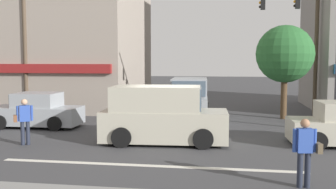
{
  "coord_description": "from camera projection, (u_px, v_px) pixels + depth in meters",
  "views": [
    {
      "loc": [
        2.34,
        -14.45,
        3.06
      ],
      "look_at": [
        -0.3,
        2.0,
        1.6
      ],
      "focal_mm": 42.0,
      "sensor_mm": 36.0,
      "label": 1
    }
  ],
  "objects": [
    {
      "name": "sedan_waiting_far",
      "position": [
        36.0,
        112.0,
        17.95
      ],
      "size": [
        4.14,
        1.96,
        1.58
      ],
      "color": "#999EA3",
      "rests_on": "ground"
    },
    {
      "name": "utility_pole_far_right",
      "position": [
        317.0,
        32.0,
        21.89
      ],
      "size": [
        1.4,
        0.22,
        8.94
      ],
      "color": "brown",
      "rests_on": "ground"
    },
    {
      "name": "street_tree",
      "position": [
        285.0,
        54.0,
        20.28
      ],
      "size": [
        2.98,
        2.98,
        4.87
      ],
      "color": "#4C3823",
      "rests_on": "ground"
    },
    {
      "name": "lane_marking_stripe",
      "position": [
        148.0,
        166.0,
        11.4
      ],
      "size": [
        9.0,
        0.24,
        0.01
      ],
      "primitive_type": "cube",
      "color": "silver",
      "rests_on": "ground"
    },
    {
      "name": "building_left_block",
      "position": [
        36.0,
        35.0,
        26.3
      ],
      "size": [
        13.85,
        9.04,
        9.48
      ],
      "color": "gray",
      "rests_on": "ground"
    },
    {
      "name": "traffic_light_mast",
      "position": [
        314.0,
        34.0,
        16.66
      ],
      "size": [
        4.88,
        0.48,
        6.2
      ],
      "color": "#47474C",
      "rests_on": "ground"
    },
    {
      "name": "van_crossing_leftbound",
      "position": [
        190.0,
        99.0,
        20.65
      ],
      "size": [
        2.29,
        4.72,
        2.11
      ],
      "color": "#999EA3",
      "rests_on": "ground"
    },
    {
      "name": "van_approaching_near",
      "position": [
        162.0,
        116.0,
        14.47
      ],
      "size": [
        4.71,
        2.27,
        2.11
      ],
      "color": "#B7B29E",
      "rests_on": "ground"
    },
    {
      "name": "utility_pole_near_left",
      "position": [
        25.0,
        40.0,
        21.74
      ],
      "size": [
        1.4,
        0.22,
        8.02
      ],
      "color": "brown",
      "rests_on": "ground"
    },
    {
      "name": "ground_plane",
      "position": [
        168.0,
        141.0,
        14.84
      ],
      "size": [
        120.0,
        120.0,
        0.0
      ],
      "primitive_type": "plane",
      "color": "#3D3D3F"
    },
    {
      "name": "pedestrian_foreground_with_bag",
      "position": [
        305.0,
        149.0,
        9.37
      ],
      "size": [
        0.69,
        0.29,
        1.67
      ],
      "color": "#232838",
      "rests_on": "ground"
    },
    {
      "name": "pedestrian_mid_crossing",
      "position": [
        24.0,
        119.0,
        14.13
      ],
      "size": [
        0.67,
        0.48,
        1.67
      ],
      "color": "#232838",
      "rests_on": "ground"
    }
  ]
}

